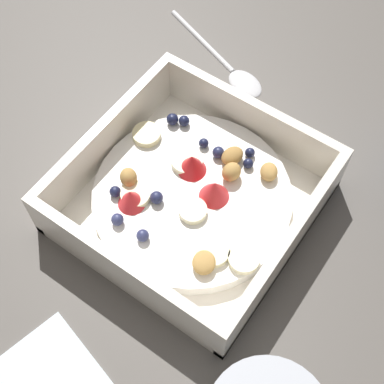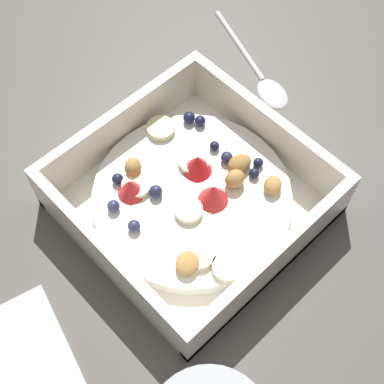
{
  "view_description": "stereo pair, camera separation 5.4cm",
  "coord_description": "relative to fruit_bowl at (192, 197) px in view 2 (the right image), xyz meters",
  "views": [
    {
      "loc": [
        0.21,
        0.17,
        0.49
      ],
      "look_at": [
        -0.02,
        0.02,
        0.03
      ],
      "focal_mm": 51.53,
      "sensor_mm": 36.0,
      "label": 1
    },
    {
      "loc": [
        0.17,
        0.21,
        0.49
      ],
      "look_at": [
        -0.02,
        0.02,
        0.03
      ],
      "focal_mm": 51.53,
      "sensor_mm": 36.0,
      "label": 2
    }
  ],
  "objects": [
    {
      "name": "ground_plane",
      "position": [
        0.02,
        -0.02,
        -0.02
      ],
      "size": [
        2.4,
        2.4,
        0.0
      ],
      "primitive_type": "plane",
      "color": "#56514C"
    },
    {
      "name": "fruit_bowl",
      "position": [
        0.0,
        0.0,
        0.0
      ],
      "size": [
        0.22,
        0.22,
        0.06
      ],
      "color": "white",
      "rests_on": "ground"
    },
    {
      "name": "spoon",
      "position": [
        -0.18,
        -0.07,
        -0.02
      ],
      "size": [
        0.08,
        0.17,
        0.01
      ],
      "color": "silver",
      "rests_on": "ground"
    },
    {
      "name": "folded_napkin",
      "position": [
        0.23,
        0.01,
        -0.02
      ],
      "size": [
        0.15,
        0.15,
        0.01
      ],
      "primitive_type": "cube",
      "rotation": [
        0.0,
        0.0,
        -0.24
      ],
      "color": "silver",
      "rests_on": "ground"
    }
  ]
}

